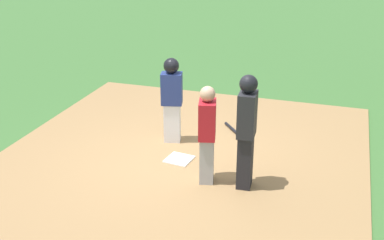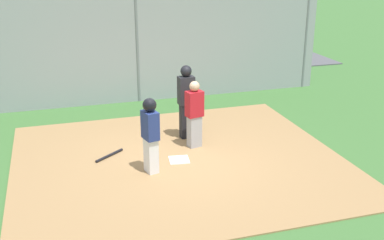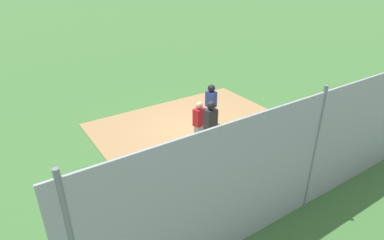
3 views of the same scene
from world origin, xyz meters
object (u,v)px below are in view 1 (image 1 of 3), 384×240
(home_plate, at_px, (179,159))
(catcher, at_px, (207,134))
(umpire, at_px, (247,129))
(baseball_bat, at_px, (234,131))
(runner, at_px, (172,95))

(home_plate, height_order, catcher, catcher)
(home_plate, distance_m, umpire, 1.69)
(baseball_bat, bearing_deg, runner, 88.01)
(umpire, xyz_separation_m, runner, (1.25, 1.66, -0.05))
(umpire, bearing_deg, runner, -40.48)
(umpire, bearing_deg, baseball_bat, -76.07)
(catcher, relative_size, runner, 0.99)
(catcher, height_order, baseball_bat, catcher)
(catcher, height_order, umpire, umpire)
(home_plate, distance_m, baseball_bat, 1.60)
(umpire, bearing_deg, home_plate, -26.43)
(home_plate, bearing_deg, runner, 28.26)
(umpire, distance_m, runner, 2.08)
(umpire, relative_size, baseball_bat, 2.21)
(home_plate, height_order, baseball_bat, baseball_bat)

